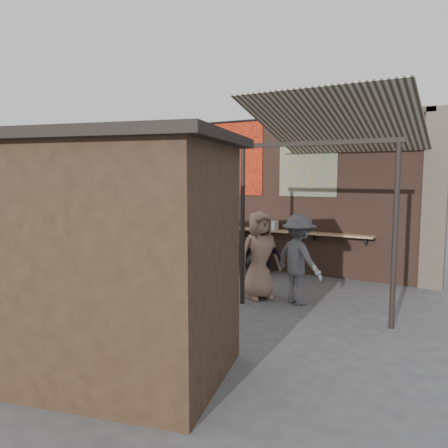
% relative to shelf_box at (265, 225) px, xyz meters
% --- Properties ---
extents(ground, '(70.00, 70.00, 0.00)m').
position_rel_shelf_box_xyz_m(ground, '(-1.23, -2.30, -1.24)').
color(ground, '#474749').
rests_on(ground, ground).
extents(brick_wall, '(10.00, 0.40, 4.00)m').
position_rel_shelf_box_xyz_m(brick_wall, '(-1.23, 0.40, 0.76)').
color(brick_wall, brown).
rests_on(brick_wall, ground).
extents(pier_left, '(0.50, 0.50, 4.00)m').
position_rel_shelf_box_xyz_m(pier_left, '(-6.43, 0.40, 0.76)').
color(pier_left, '#4C4238').
rests_on(pier_left, ground).
extents(pier_right, '(0.50, 0.50, 4.00)m').
position_rel_shelf_box_xyz_m(pier_right, '(3.97, 0.40, 0.76)').
color(pier_right, '#4C4238').
rests_on(pier_right, ground).
extents(eating_counter, '(8.00, 0.32, 0.05)m').
position_rel_shelf_box_xyz_m(eating_counter, '(-1.23, 0.03, -0.14)').
color(eating_counter, '#9E7A51').
rests_on(eating_counter, brick_wall).
extents(shelf_box, '(0.65, 0.27, 0.23)m').
position_rel_shelf_box_xyz_m(shelf_box, '(0.00, 0.00, 0.00)').
color(shelf_box, white).
rests_on(shelf_box, eating_counter).
extents(tapestry_redgold, '(1.50, 0.02, 2.00)m').
position_rel_shelf_box_xyz_m(tapestry_redgold, '(-4.83, 0.18, 1.76)').
color(tapestry_redgold, maroon).
rests_on(tapestry_redgold, brick_wall).
extents(tapestry_sun, '(1.50, 0.02, 2.00)m').
position_rel_shelf_box_xyz_m(tapestry_sun, '(-2.93, 0.18, 1.76)').
color(tapestry_sun, red).
rests_on(tapestry_sun, brick_wall).
extents(tapestry_orange, '(1.50, 0.02, 2.00)m').
position_rel_shelf_box_xyz_m(tapestry_orange, '(-0.93, 0.18, 1.76)').
color(tapestry_orange, red).
rests_on(tapestry_orange, brick_wall).
extents(tapestry_multi, '(1.50, 0.02, 2.00)m').
position_rel_shelf_box_xyz_m(tapestry_multi, '(1.07, 0.18, 1.76)').
color(tapestry_multi, '#244F87').
rests_on(tapestry_multi, brick_wall).
extents(hang_rail, '(9.50, 0.06, 0.06)m').
position_rel_shelf_box_xyz_m(hang_rail, '(-1.23, 0.17, 2.74)').
color(hang_rail, black).
rests_on(hang_rail, brick_wall).
extents(scooter_stool_0, '(0.40, 0.89, 0.84)m').
position_rel_shelf_box_xyz_m(scooter_stool_0, '(-4.14, -0.34, -0.82)').
color(scooter_stool_0, maroon).
rests_on(scooter_stool_0, ground).
extents(scooter_stool_1, '(0.38, 0.84, 0.80)m').
position_rel_shelf_box_xyz_m(scooter_stool_1, '(-3.57, -0.26, -0.84)').
color(scooter_stool_1, navy).
rests_on(scooter_stool_1, ground).
extents(scooter_stool_2, '(0.34, 0.76, 0.73)m').
position_rel_shelf_box_xyz_m(scooter_stool_2, '(-3.01, -0.26, -0.88)').
color(scooter_stool_2, navy).
rests_on(scooter_stool_2, ground).
extents(scooter_stool_3, '(0.38, 0.84, 0.80)m').
position_rel_shelf_box_xyz_m(scooter_stool_3, '(-2.39, -0.30, -0.84)').
color(scooter_stool_3, '#151C50').
rests_on(scooter_stool_3, ground).
extents(scooter_stool_4, '(0.36, 0.79, 0.75)m').
position_rel_shelf_box_xyz_m(scooter_stool_4, '(-1.86, -0.28, -0.86)').
color(scooter_stool_4, '#0F4F15').
rests_on(scooter_stool_4, ground).
extents(scooter_stool_5, '(0.35, 0.79, 0.75)m').
position_rel_shelf_box_xyz_m(scooter_stool_5, '(-1.30, -0.34, -0.87)').
color(scooter_stool_5, maroon).
rests_on(scooter_stool_5, ground).
extents(scooter_stool_6, '(0.33, 0.73, 0.69)m').
position_rel_shelf_box_xyz_m(scooter_stool_6, '(-0.73, -0.32, -0.89)').
color(scooter_stool_6, '#175D4F').
rests_on(scooter_stool_6, ground).
extents(scooter_stool_7, '(0.35, 0.79, 0.75)m').
position_rel_shelf_box_xyz_m(scooter_stool_7, '(-0.06, -0.29, -0.87)').
color(scooter_stool_7, black).
rests_on(scooter_stool_7, ground).
extents(diner_left, '(0.62, 0.44, 1.58)m').
position_rel_shelf_box_xyz_m(diner_left, '(-4.12, -0.49, -0.45)').
color(diner_left, '#7F86B9').
rests_on(diner_left, ground).
extents(diner_right, '(0.80, 0.64, 1.59)m').
position_rel_shelf_box_xyz_m(diner_right, '(-3.97, -0.30, -0.45)').
color(diner_right, '#2A2125').
rests_on(diner_right, ground).
extents(shopper_navy, '(0.90, 0.87, 1.51)m').
position_rel_shelf_box_xyz_m(shopper_navy, '(1.00, -2.34, -0.49)').
color(shopper_navy, black).
rests_on(shopper_navy, ground).
extents(shopper_grey, '(1.32, 1.08, 1.77)m').
position_rel_shelf_box_xyz_m(shopper_grey, '(1.82, -2.35, -0.35)').
color(shopper_grey, '#515055').
rests_on(shopper_grey, ground).
extents(shopper_tan, '(1.00, 1.05, 1.80)m').
position_rel_shelf_box_xyz_m(shopper_tan, '(1.00, -2.40, -0.34)').
color(shopper_tan, '#977460').
rests_on(shopper_tan, ground).
extents(market_stall, '(3.07, 2.59, 2.88)m').
position_rel_shelf_box_xyz_m(market_stall, '(0.97, -6.43, 0.20)').
color(market_stall, black).
rests_on(market_stall, ground).
extents(stall_roof, '(3.45, 2.96, 0.12)m').
position_rel_shelf_box_xyz_m(stall_roof, '(0.97, -6.43, 1.70)').
color(stall_roof, black).
rests_on(stall_roof, market_stall).
extents(stall_sign, '(1.17, 0.34, 0.50)m').
position_rel_shelf_box_xyz_m(stall_sign, '(0.72, -5.44, 0.85)').
color(stall_sign, gold).
rests_on(stall_sign, market_stall).
extents(stall_shelf, '(2.16, 0.64, 0.06)m').
position_rel_shelf_box_xyz_m(stall_shelf, '(0.72, -5.44, -0.19)').
color(stall_shelf, '#473321').
rests_on(stall_shelf, market_stall).
extents(awning_canvas, '(3.20, 3.28, 0.97)m').
position_rel_shelf_box_xyz_m(awning_canvas, '(2.27, -1.40, 2.31)').
color(awning_canvas, beige).
rests_on(awning_canvas, brick_wall).
extents(awning_ledger, '(3.30, 0.08, 0.12)m').
position_rel_shelf_box_xyz_m(awning_ledger, '(2.27, 0.19, 2.71)').
color(awning_ledger, '#33261C').
rests_on(awning_ledger, brick_wall).
extents(awning_header, '(3.00, 0.08, 0.08)m').
position_rel_shelf_box_xyz_m(awning_header, '(2.27, -2.90, 1.84)').
color(awning_header, black).
rests_on(awning_header, awning_post_left).
extents(awning_post_left, '(0.09, 0.09, 3.10)m').
position_rel_shelf_box_xyz_m(awning_post_left, '(0.87, -2.90, 0.31)').
color(awning_post_left, black).
rests_on(awning_post_left, ground).
extents(awning_post_right, '(0.09, 0.09, 3.10)m').
position_rel_shelf_box_xyz_m(awning_post_right, '(3.67, -2.90, 0.31)').
color(awning_post_right, black).
rests_on(awning_post_right, ground).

